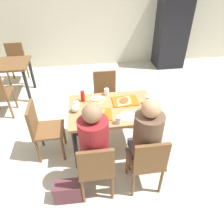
# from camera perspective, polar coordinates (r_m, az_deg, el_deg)

# --- Properties ---
(ground_plane) EXTENTS (10.00, 10.00, 0.02)m
(ground_plane) POSITION_cam_1_polar(r_m,az_deg,el_deg) (3.34, 0.00, -9.22)
(ground_plane) COLOR beige
(back_wall) EXTENTS (10.00, 0.10, 2.80)m
(back_wall) POSITION_cam_1_polar(r_m,az_deg,el_deg) (5.61, -5.25, 26.16)
(back_wall) COLOR beige
(back_wall) RESTS_ON ground_plane
(main_table) EXTENTS (1.17, 0.81, 0.73)m
(main_table) POSITION_cam_1_polar(r_m,az_deg,el_deg) (2.92, 0.00, -0.36)
(main_table) COLOR #9E7247
(main_table) RESTS_ON ground_plane
(chair_near_left) EXTENTS (0.40, 0.40, 0.85)m
(chair_near_left) POSITION_cam_1_polar(r_m,az_deg,el_deg) (2.42, -4.33, -14.60)
(chair_near_left) COLOR brown
(chair_near_left) RESTS_ON ground_plane
(chair_near_right) EXTENTS (0.40, 0.40, 0.85)m
(chair_near_right) POSITION_cam_1_polar(r_m,az_deg,el_deg) (2.50, 9.53, -12.94)
(chair_near_right) COLOR brown
(chair_near_right) RESTS_ON ground_plane
(chair_far_side) EXTENTS (0.40, 0.40, 0.85)m
(chair_far_side) POSITION_cam_1_polar(r_m,az_deg,el_deg) (3.64, -1.79, 5.30)
(chair_far_side) COLOR brown
(chair_far_side) RESTS_ON ground_plane
(chair_left_end) EXTENTS (0.40, 0.40, 0.85)m
(chair_left_end) POSITION_cam_1_polar(r_m,az_deg,el_deg) (3.04, -18.42, -3.89)
(chair_left_end) COLOR brown
(chair_left_end) RESTS_ON ground_plane
(person_in_red) EXTENTS (0.32, 0.42, 1.26)m
(person_in_red) POSITION_cam_1_polar(r_m,az_deg,el_deg) (2.33, -4.89, -8.11)
(person_in_red) COLOR #383842
(person_in_red) RESTS_ON ground_plane
(person_in_brown_jacket) EXTENTS (0.32, 0.42, 1.26)m
(person_in_brown_jacket) POSITION_cam_1_polar(r_m,az_deg,el_deg) (2.41, 9.19, -6.63)
(person_in_brown_jacket) COLOR #383842
(person_in_brown_jacket) RESTS_ON ground_plane
(tray_red_near) EXTENTS (0.38, 0.29, 0.02)m
(tray_red_near) POSITION_cam_1_polar(r_m,az_deg,el_deg) (2.73, -3.84, -0.73)
(tray_red_near) COLOR #D85914
(tray_red_near) RESTS_ON main_table
(tray_red_far) EXTENTS (0.36, 0.27, 0.02)m
(tray_red_far) POSITION_cam_1_polar(r_m,az_deg,el_deg) (2.99, 3.57, 2.94)
(tray_red_far) COLOR #D85914
(tray_red_far) RESTS_ON main_table
(paper_plate_center) EXTENTS (0.22, 0.22, 0.01)m
(paper_plate_center) POSITION_cam_1_polar(r_m,az_deg,el_deg) (3.03, -3.91, 3.34)
(paper_plate_center) COLOR white
(paper_plate_center) RESTS_ON main_table
(paper_plate_near_edge) EXTENTS (0.22, 0.22, 0.01)m
(paper_plate_near_edge) POSITION_cam_1_polar(r_m,az_deg,el_deg) (2.71, 4.36, -1.12)
(paper_plate_near_edge) COLOR white
(paper_plate_near_edge) RESTS_ON main_table
(pizza_slice_a) EXTENTS (0.25, 0.23, 0.02)m
(pizza_slice_a) POSITION_cam_1_polar(r_m,az_deg,el_deg) (2.73, -4.07, -0.17)
(pizza_slice_a) COLOR #C68C47
(pizza_slice_a) RESTS_ON tray_red_near
(pizza_slice_b) EXTENTS (0.28, 0.29, 0.02)m
(pizza_slice_b) POSITION_cam_1_polar(r_m,az_deg,el_deg) (2.97, 3.30, 3.11)
(pizza_slice_b) COLOR #DBAD60
(pizza_slice_b) RESTS_ON tray_red_far
(pizza_slice_c) EXTENTS (0.26, 0.20, 0.02)m
(pizza_slice_c) POSITION_cam_1_polar(r_m,az_deg,el_deg) (3.01, -4.45, 3.37)
(pizza_slice_c) COLOR #C68C47
(pizza_slice_c) RESTS_ON paper_plate_center
(plastic_cup_a) EXTENTS (0.07, 0.07, 0.10)m
(plastic_cup_a) POSITION_cam_1_polar(r_m,az_deg,el_deg) (3.12, -1.45, 5.46)
(plastic_cup_a) COLOR white
(plastic_cup_a) RESTS_ON main_table
(plastic_cup_b) EXTENTS (0.07, 0.07, 0.10)m
(plastic_cup_b) POSITION_cam_1_polar(r_m,az_deg,el_deg) (2.56, 1.75, -2.21)
(plastic_cup_b) COLOR white
(plastic_cup_b) RESTS_ON main_table
(plastic_cup_c) EXTENTS (0.07, 0.07, 0.10)m
(plastic_cup_c) POSITION_cam_1_polar(r_m,az_deg,el_deg) (2.87, -9.50, 1.89)
(plastic_cup_c) COLOR white
(plastic_cup_c) RESTS_ON main_table
(soda_can) EXTENTS (0.07, 0.07, 0.12)m
(soda_can) POSITION_cam_1_polar(r_m,az_deg,el_deg) (2.94, 9.59, 3.15)
(soda_can) COLOR #B7BCC6
(soda_can) RESTS_ON main_table
(condiment_bottle) EXTENTS (0.06, 0.06, 0.16)m
(condiment_bottle) POSITION_cam_1_polar(r_m,az_deg,el_deg) (2.98, -7.90, 4.24)
(condiment_bottle) COLOR red
(condiment_bottle) RESTS_ON main_table
(foil_bundle) EXTENTS (0.10, 0.10, 0.10)m
(foil_bundle) POSITION_cam_1_polar(r_m,az_deg,el_deg) (2.80, -10.08, 0.91)
(foil_bundle) COLOR silver
(foil_bundle) RESTS_ON main_table
(handbag) EXTENTS (0.32, 0.17, 0.28)m
(handbag) POSITION_cam_1_polar(r_m,az_deg,el_deg) (2.71, -11.81, -20.24)
(handbag) COLOR #592D38
(handbag) RESTS_ON ground_plane
(drink_fridge) EXTENTS (0.70, 0.60, 1.90)m
(drink_fridge) POSITION_cam_1_polar(r_m,az_deg,el_deg) (5.81, 15.89, 20.85)
(drink_fridge) COLOR black
(drink_fridge) RESTS_ON ground_plane
(background_table) EXTENTS (0.90, 0.70, 0.73)m
(background_table) POSITION_cam_1_polar(r_m,az_deg,el_deg) (4.70, -26.71, 10.29)
(background_table) COLOR brown
(background_table) RESTS_ON ground_plane
(background_chair_far) EXTENTS (0.40, 0.40, 0.85)m
(background_chair_far) POSITION_cam_1_polar(r_m,az_deg,el_deg) (5.39, -24.57, 12.70)
(background_chair_far) COLOR brown
(background_chair_far) RESTS_ON ground_plane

